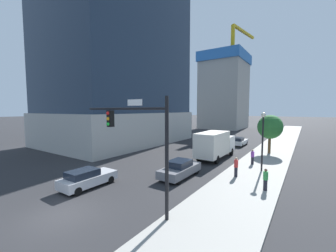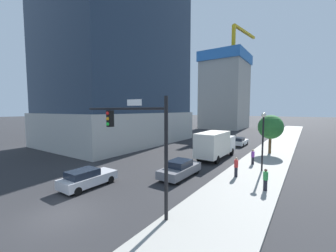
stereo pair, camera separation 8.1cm
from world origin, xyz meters
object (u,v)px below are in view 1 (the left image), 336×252
pedestrian_red_shirt (236,167)px  pedestrian_green_shirt (265,179)px  construction_building (224,87)px  pedestrian_purple_shirt (253,157)px  box_truck (215,144)px  traffic_light_pole (138,133)px  office_tower (117,8)px  street_tree (270,127)px  street_lamp (263,133)px  car_silver (87,178)px  car_white (239,141)px  car_gray (180,169)px  car_blue (203,142)px

pedestrian_red_shirt → pedestrian_green_shirt: 3.27m
construction_building → pedestrian_purple_shirt: construction_building is taller
box_truck → traffic_light_pole: bearing=-85.2°
office_tower → traffic_light_pole: (20.91, -17.95, -19.41)m
office_tower → box_truck: 29.80m
street_tree → box_truck: street_tree is taller
street_lamp → car_silver: (-10.54, -11.76, -3.12)m
car_white → car_gray: car_gray is taller
car_silver → pedestrian_purple_shirt: pedestrian_purple_shirt is taller
street_tree → pedestrian_red_shirt: size_ratio=2.98×
traffic_light_pole → street_tree: traffic_light_pole is taller
street_lamp → car_white: size_ratio=1.37×
street_lamp → traffic_light_pole: bearing=-110.1°
office_tower → pedestrian_purple_shirt: size_ratio=30.04×
car_silver → pedestrian_green_shirt: 13.43m
car_blue → pedestrian_green_shirt: size_ratio=2.58×
car_white → car_silver: (-4.73, -25.60, 0.00)m
car_blue → pedestrian_red_shirt: pedestrian_red_shirt is taller
office_tower → street_lamp: office_tower is taller
car_silver → pedestrian_green_shirt: size_ratio=2.68×
traffic_light_pole → box_truck: (-1.27, 15.26, -2.84)m
car_blue → pedestrian_purple_shirt: pedestrian_purple_shirt is taller
pedestrian_green_shirt → box_truck: bearing=131.3°
car_blue → box_truck: 8.56m
pedestrian_green_shirt → traffic_light_pole: bearing=-127.6°
construction_building → street_tree: construction_building is taller
street_lamp → car_blue: 14.76m
street_lamp → street_tree: street_lamp is taller
car_blue → pedestrian_purple_shirt: bearing=-40.1°
car_white → car_blue: 6.18m
traffic_light_pole → street_lamp: size_ratio=1.17×
construction_building → traffic_light_pole: construction_building is taller
street_tree → car_blue: (-9.91, 0.56, -2.98)m
traffic_light_pole → car_silver: size_ratio=1.53×
construction_building → car_silver: (8.66, -56.73, -12.49)m
office_tower → car_blue: office_tower is taller
office_tower → car_blue: bearing=16.3°
street_tree → car_silver: street_tree is taller
office_tower → traffic_light_pole: office_tower is taller
construction_building → car_blue: size_ratio=7.39×
office_tower → pedestrian_red_shirt: size_ratio=27.92×
car_gray → pedestrian_green_shirt: bearing=4.4°
car_gray → street_lamp: bearing=44.1°
car_white → car_silver: car_silver is taller
car_silver → pedestrian_purple_shirt: 16.63m
construction_building → pedestrian_red_shirt: (17.65, -48.15, -12.17)m
traffic_light_pole → pedestrian_green_shirt: bearing=52.4°
car_blue → car_gray: 16.18m
street_tree → pedestrian_red_shirt: 12.79m
pedestrian_purple_shirt → traffic_light_pole: bearing=-102.8°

